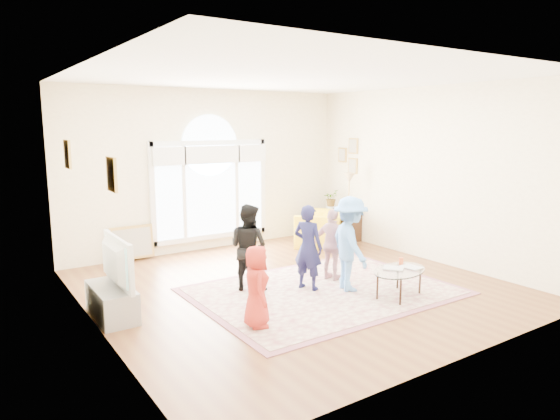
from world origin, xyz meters
TOP-DOWN VIEW (x-y plane):
  - ground at (0.00, 0.00)m, footprint 6.00×6.00m
  - room_shell at (0.01, 2.83)m, footprint 6.00×6.00m
  - area_rug at (0.21, -0.43)m, footprint 3.60×2.60m
  - rug_border at (0.21, -0.43)m, footprint 3.80×2.80m
  - tv_console at (-2.75, 0.30)m, footprint 0.45×1.00m
  - television at (-2.74, 0.30)m, footprint 0.17×1.13m
  - coffee_table at (0.96, -1.25)m, footprint 1.13×0.89m
  - armchair at (2.01, 1.93)m, footprint 1.43×1.43m
  - side_cabinet at (2.78, 1.96)m, footprint 0.40×0.50m
  - floor_lamp at (2.62, 1.76)m, footprint 0.25×0.25m
  - plant_pedestal at (2.70, 2.44)m, footprint 0.20×0.20m
  - potted_plant at (2.70, 2.44)m, footprint 0.42×0.40m
  - leaning_picture at (-1.67, 2.90)m, footprint 0.80×0.14m
  - child_red at (-1.34, -1.04)m, footprint 0.48×0.59m
  - child_navy at (0.06, -0.24)m, footprint 0.48×0.56m
  - child_black at (-0.71, 0.23)m, footprint 0.70×0.78m
  - child_pink at (0.67, -0.08)m, footprint 0.49×0.73m
  - child_blue at (0.56, -0.62)m, footprint 0.78×1.04m

SIDE VIEW (x-z plane):
  - ground at x=0.00m, z-range 0.00..0.00m
  - leaning_picture at x=-1.67m, z-range -0.31..0.31m
  - rug_border at x=0.21m, z-range 0.00..0.01m
  - area_rug at x=0.21m, z-range 0.00..0.02m
  - tv_console at x=-2.75m, z-range 0.00..0.42m
  - side_cabinet at x=2.78m, z-range 0.00..0.70m
  - plant_pedestal at x=2.70m, z-range 0.00..0.70m
  - armchair at x=2.01m, z-range 0.00..0.70m
  - coffee_table at x=0.96m, z-range 0.13..0.67m
  - child_red at x=-1.34m, z-range 0.02..1.05m
  - child_pink at x=0.67m, z-range 0.02..1.18m
  - child_navy at x=0.06m, z-range 0.02..1.33m
  - child_black at x=-0.71m, z-range 0.02..1.34m
  - child_blue at x=0.56m, z-range 0.02..1.45m
  - television at x=-2.74m, z-range 0.42..1.07m
  - potted_plant at x=2.70m, z-range 0.70..1.07m
  - floor_lamp at x=2.62m, z-range 0.53..2.04m
  - room_shell at x=0.01m, z-range -1.43..4.57m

